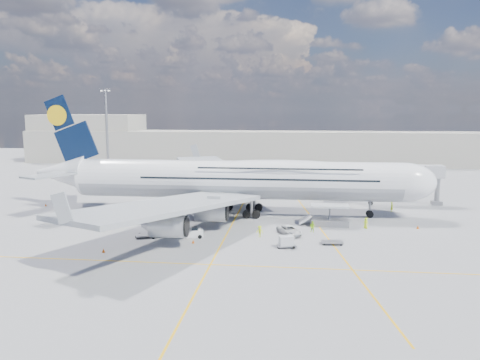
# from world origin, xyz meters

# --- Properties ---
(ground) EXTENTS (300.00, 300.00, 0.00)m
(ground) POSITION_xyz_m (0.00, 0.00, 0.00)
(ground) COLOR gray
(ground) RESTS_ON ground
(taxi_line_main) EXTENTS (0.25, 220.00, 0.01)m
(taxi_line_main) POSITION_xyz_m (0.00, 0.00, 0.01)
(taxi_line_main) COLOR #F1AD0C
(taxi_line_main) RESTS_ON ground
(taxi_line_cross) EXTENTS (120.00, 0.25, 0.01)m
(taxi_line_cross) POSITION_xyz_m (0.00, -20.00, 0.01)
(taxi_line_cross) COLOR #F1AD0C
(taxi_line_cross) RESTS_ON ground
(taxi_line_diag) EXTENTS (14.16, 99.06, 0.01)m
(taxi_line_diag) POSITION_xyz_m (14.00, 10.00, 0.01)
(taxi_line_diag) COLOR #F1AD0C
(taxi_line_diag) RESTS_ON ground
(airliner) EXTENTS (77.26, 79.15, 23.71)m
(airliner) POSITION_xyz_m (0.26, 10.00, 6.87)
(airliner) COLOR white
(airliner) RESTS_ON ground
(jet_bridge) EXTENTS (18.80, 12.10, 8.50)m
(jet_bridge) POSITION_xyz_m (29.81, 20.94, 6.85)
(jet_bridge) COLOR #B7B7BC
(jet_bridge) RESTS_ON ground
(cargo_loader) EXTENTS (8.53, 3.20, 3.67)m
(cargo_loader) POSITION_xyz_m (16.82, 2.89, 1.25)
(cargo_loader) COLOR silver
(cargo_loader) RESTS_ON ground
(light_mast) EXTENTS (3.00, 0.70, 25.50)m
(light_mast) POSITION_xyz_m (-40.00, 45.00, 13.21)
(light_mast) COLOR gray
(light_mast) RESTS_ON ground
(terminal) EXTENTS (180.00, 16.00, 12.00)m
(terminal) POSITION_xyz_m (0.00, 95.00, 6.00)
(terminal) COLOR #B2AD9E
(terminal) RESTS_ON ground
(hangar) EXTENTS (40.00, 22.00, 18.00)m
(hangar) POSITION_xyz_m (-70.00, 100.00, 9.00)
(hangar) COLOR #B2AD9E
(hangar) RESTS_ON ground
(tree_line) EXTENTS (160.00, 6.00, 8.00)m
(tree_line) POSITION_xyz_m (40.00, 140.00, 4.00)
(tree_line) COLOR #193814
(tree_line) RESTS_ON ground
(dolly_row_a) EXTENTS (3.02, 1.95, 1.78)m
(dolly_row_a) POSITION_xyz_m (-25.08, 0.21, 0.95)
(dolly_row_a) COLOR gray
(dolly_row_a) RESTS_ON ground
(dolly_row_b) EXTENTS (3.82, 3.05, 0.50)m
(dolly_row_b) POSITION_xyz_m (-12.38, -8.19, 0.38)
(dolly_row_b) COLOR gray
(dolly_row_b) RESTS_ON ground
(dolly_row_c) EXTENTS (3.51, 1.98, 0.50)m
(dolly_row_c) POSITION_xyz_m (-5.41, -6.63, 0.39)
(dolly_row_c) COLOR gray
(dolly_row_c) RESTS_ON ground
(dolly_back) EXTENTS (3.40, 2.04, 0.48)m
(dolly_back) POSITION_xyz_m (-16.39, 0.51, 0.37)
(dolly_back) COLOR gray
(dolly_back) RESTS_ON ground
(dolly_nose_far) EXTENTS (3.32, 1.93, 0.47)m
(dolly_nose_far) POSITION_xyz_m (16.55, -8.79, 0.36)
(dolly_nose_far) COLOR gray
(dolly_nose_far) RESTS_ON ground
(dolly_nose_near) EXTENTS (3.04, 2.15, 1.74)m
(dolly_nose_near) POSITION_xyz_m (9.74, -11.31, 0.94)
(dolly_nose_near) COLOR gray
(dolly_nose_near) RESTS_ON ground
(baggage_tug) EXTENTS (2.89, 1.89, 1.66)m
(baggage_tug) POSITION_xyz_m (-4.74, -7.52, 0.73)
(baggage_tug) COLOR silver
(baggage_tug) RESTS_ON ground
(catering_truck_inner) EXTENTS (6.54, 3.30, 3.74)m
(catering_truck_inner) POSITION_xyz_m (-10.41, 35.47, 1.76)
(catering_truck_inner) COLOR gray
(catering_truck_inner) RESTS_ON ground
(catering_truck_outer) EXTENTS (6.76, 3.18, 3.90)m
(catering_truck_outer) POSITION_xyz_m (-21.18, 37.73, 1.81)
(catering_truck_outer) COLOR gray
(catering_truck_outer) RESTS_ON ground
(service_van) EXTENTS (4.67, 5.84, 1.48)m
(service_van) POSITION_xyz_m (10.13, -4.10, 0.74)
(service_van) COLOR silver
(service_van) RESTS_ON ground
(crew_nose) EXTENTS (0.83, 0.84, 1.96)m
(crew_nose) POSITION_xyz_m (30.12, 15.43, 0.98)
(crew_nose) COLOR #DDFF1A
(crew_nose) RESTS_ON ground
(crew_loader) EXTENTS (1.12, 1.00, 1.91)m
(crew_loader) POSITION_xyz_m (13.91, -2.23, 0.95)
(crew_loader) COLOR #97DB17
(crew_loader) RESTS_ON ground
(crew_wing) EXTENTS (0.80, 1.17, 1.84)m
(crew_wing) POSITION_xyz_m (-18.70, -2.85, 0.92)
(crew_wing) COLOR #EBFD1A
(crew_wing) RESTS_ON ground
(crew_van) EXTENTS (1.07, 1.08, 1.88)m
(crew_van) POSITION_xyz_m (22.99, 1.34, 0.94)
(crew_van) COLOR #C5E918
(crew_van) RESTS_ON ground
(crew_tug) EXTENTS (1.29, 0.87, 1.85)m
(crew_tug) POSITION_xyz_m (5.45, -5.92, 0.92)
(crew_tug) COLOR #DAF219
(crew_tug) RESTS_ON ground
(cone_nose) EXTENTS (0.49, 0.49, 0.63)m
(cone_nose) POSITION_xyz_m (31.77, 2.16, 0.30)
(cone_nose) COLOR #DC5A0B
(cone_nose) RESTS_ON ground
(cone_wing_left_inner) EXTENTS (0.45, 0.45, 0.57)m
(cone_wing_left_inner) POSITION_xyz_m (-5.49, 23.13, 0.28)
(cone_wing_left_inner) COLOR #DC5A0B
(cone_wing_left_inner) RESTS_ON ground
(cone_wing_left_outer) EXTENTS (0.44, 0.44, 0.56)m
(cone_wing_left_outer) POSITION_xyz_m (-9.23, 34.50, 0.27)
(cone_wing_left_outer) COLOR #DC5A0B
(cone_wing_left_outer) RESTS_ON ground
(cone_wing_right_inner) EXTENTS (0.42, 0.42, 0.53)m
(cone_wing_right_inner) POSITION_xyz_m (-4.32, -10.59, 0.26)
(cone_wing_right_inner) COLOR #DC5A0B
(cone_wing_right_inner) RESTS_ON ground
(cone_wing_right_outer) EXTENTS (0.46, 0.46, 0.58)m
(cone_wing_right_outer) POSITION_xyz_m (-15.98, -16.55, 0.28)
(cone_wing_right_outer) COLOR #DC5A0B
(cone_wing_right_outer) RESTS_ON ground
(cone_tail) EXTENTS (0.43, 0.43, 0.55)m
(cone_tail) POSITION_xyz_m (-40.80, 12.78, 0.26)
(cone_tail) COLOR #DC5A0B
(cone_tail) RESTS_ON ground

